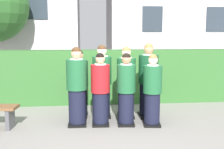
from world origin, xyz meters
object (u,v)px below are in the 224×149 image
object	(u,v)px
student_front_row_2	(126,91)
student_front_row_3	(152,92)
student_rear_row_2	(126,84)
student_in_red_blazer	(100,91)
student_rear_row_1	(102,83)
student_rear_row_3	(148,82)
student_front_row_0	(77,88)
student_rear_row_0	(79,85)

from	to	relation	value
student_front_row_2	student_front_row_3	distance (m)	0.56
student_front_row_2	student_rear_row_2	bearing A→B (deg)	81.73
student_in_red_blazer	student_front_row_3	world-z (taller)	student_in_red_blazer
student_rear_row_1	student_rear_row_3	bearing A→B (deg)	-5.56
student_front_row_0	student_in_red_blazer	size ratio (longest dim) A/B	1.08
student_rear_row_3	student_rear_row_2	bearing A→B (deg)	176.15
student_front_row_0	student_rear_row_2	xyz separation A→B (m)	(1.12, 0.45, -0.01)
student_front_row_0	student_rear_row_2	size ratio (longest dim) A/B	1.01
student_front_row_2	student_rear_row_0	distance (m)	1.21
student_rear_row_2	student_rear_row_1	bearing A→B (deg)	172.87
student_rear_row_0	student_rear_row_2	bearing A→B (deg)	-6.89
student_front_row_2	student_front_row_3	xyz separation A→B (m)	(0.55, -0.09, -0.01)
student_front_row_2	student_rear_row_2	world-z (taller)	student_rear_row_2
student_rear_row_2	student_rear_row_3	size ratio (longest dim) A/B	0.96
student_rear_row_0	student_rear_row_1	world-z (taller)	student_rear_row_1
student_rear_row_3	student_rear_row_1	bearing A→B (deg)	174.44
student_front_row_3	student_rear_row_1	size ratio (longest dim) A/B	0.90
student_rear_row_1	student_front_row_2	bearing A→B (deg)	-51.63
student_rear_row_0	student_rear_row_2	xyz separation A→B (m)	(1.09, -0.13, 0.04)
student_front_row_2	student_rear_row_2	distance (m)	0.54
student_rear_row_1	student_rear_row_3	world-z (taller)	student_rear_row_3
student_front_row_2	student_rear_row_1	xyz separation A→B (m)	(-0.48, 0.61, 0.08)
student_front_row_3	student_in_red_blazer	bearing A→B (deg)	173.44
student_rear_row_0	student_rear_row_3	distance (m)	1.61
student_front_row_3	student_rear_row_2	distance (m)	0.78
student_rear_row_1	student_rear_row_2	size ratio (longest dim) A/B	1.02
student_rear_row_0	student_rear_row_2	size ratio (longest dim) A/B	0.95
student_front_row_3	student_rear_row_2	size ratio (longest dim) A/B	0.92
student_in_red_blazer	student_rear_row_1	distance (m)	0.57
student_in_red_blazer	student_front_row_3	xyz separation A→B (m)	(1.10, -0.13, -0.01)
student_front_row_3	student_rear_row_0	xyz separation A→B (m)	(-1.56, 0.75, 0.03)
student_rear_row_1	student_front_row_3	bearing A→B (deg)	-33.89
student_front_row_0	student_front_row_3	world-z (taller)	student_front_row_0
student_front_row_3	student_front_row_2	bearing A→B (deg)	171.11
student_front_row_3	student_rear_row_0	size ratio (longest dim) A/B	0.96
student_rear_row_1	student_rear_row_3	distance (m)	1.08
student_front_row_0	student_front_row_2	size ratio (longest dim) A/B	1.08
student_rear_row_0	student_rear_row_1	distance (m)	0.53
student_front_row_0	student_rear_row_3	world-z (taller)	student_rear_row_3
student_front_row_2	student_front_row_3	bearing A→B (deg)	-8.89
student_in_red_blazer	student_rear_row_1	size ratio (longest dim) A/B	0.91
student_front_row_2	student_rear_row_3	distance (m)	0.78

